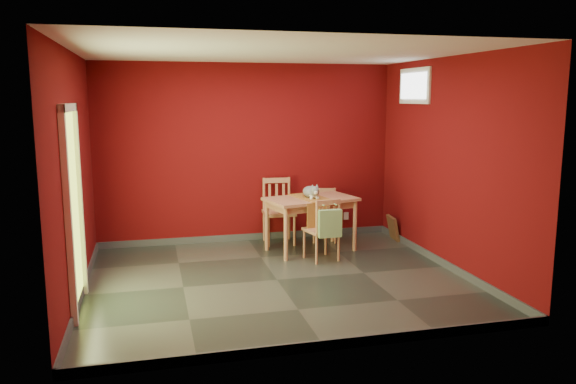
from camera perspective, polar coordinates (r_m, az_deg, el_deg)
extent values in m
plane|color=#2D342D|center=(6.91, -1.13, -8.90)|extent=(4.50, 4.50, 0.00)
plane|color=#5C090B|center=(8.55, -4.14, 3.93)|extent=(4.50, 0.00, 4.50)
plane|color=#5C090B|center=(4.70, 4.25, -0.75)|extent=(4.50, 0.00, 4.50)
plane|color=#5C090B|center=(6.49, -20.93, 1.52)|extent=(0.00, 4.00, 4.00)
plane|color=#5C090B|center=(7.43, 16.04, 2.72)|extent=(0.00, 4.00, 4.00)
plane|color=white|center=(6.57, -1.21, 14.04)|extent=(4.50, 4.50, 0.00)
cube|color=#3F4244|center=(8.76, -4.02, -4.57)|extent=(4.50, 0.02, 0.10)
cube|color=#3F4244|center=(5.10, 4.02, -15.24)|extent=(4.50, 0.02, 0.10)
cube|color=#3F4244|center=(6.78, -20.16, -9.41)|extent=(0.03, 4.00, 0.10)
cube|color=#3F4244|center=(7.68, 15.50, -6.95)|extent=(0.03, 4.00, 0.10)
cube|color=#B7D838|center=(6.15, -21.07, -1.98)|extent=(0.02, 0.85, 2.05)
cube|color=white|center=(5.69, -21.42, -2.50)|extent=(0.06, 0.08, 2.13)
cube|color=white|center=(6.59, -20.41, -0.84)|extent=(0.06, 0.08, 2.13)
cube|color=white|center=(6.04, -21.46, 7.98)|extent=(0.06, 1.01, 0.08)
cube|color=white|center=(8.25, 12.75, 10.47)|extent=(0.03, 0.90, 0.50)
cube|color=white|center=(8.24, 12.61, 10.47)|extent=(0.02, 0.76, 0.36)
cube|color=silver|center=(9.11, 5.93, -2.44)|extent=(0.08, 0.02, 0.12)
cube|color=tan|center=(8.01, 2.35, -0.73)|extent=(1.38, 1.00, 0.04)
cube|color=tan|center=(8.02, 2.34, -1.24)|extent=(1.23, 0.85, 0.10)
cylinder|color=tan|center=(7.57, -0.22, -4.34)|extent=(0.06, 0.06, 0.73)
cylinder|color=tan|center=(8.10, -2.17, -3.43)|extent=(0.06, 0.06, 0.73)
cylinder|color=tan|center=(8.13, 6.81, -3.43)|extent=(0.06, 0.06, 0.73)
cylinder|color=tan|center=(8.62, 4.56, -2.64)|extent=(0.06, 0.06, 0.73)
cube|color=#AF6F2D|center=(8.01, 2.35, -0.55)|extent=(0.53, 0.81, 0.01)
cube|color=#AF6F2D|center=(7.69, 3.12, -2.43)|extent=(0.35, 0.09, 0.37)
cube|color=tan|center=(8.47, -0.92, -2.13)|extent=(0.47, 0.47, 0.04)
cylinder|color=tan|center=(8.31, -1.99, -4.11)|extent=(0.04, 0.04, 0.45)
cylinder|color=tan|center=(8.68, -2.44, -3.51)|extent=(0.04, 0.04, 0.45)
cylinder|color=tan|center=(8.38, 0.66, -3.98)|extent=(0.04, 0.04, 0.45)
cylinder|color=tan|center=(8.75, 0.10, -3.39)|extent=(0.04, 0.04, 0.45)
cylinder|color=tan|center=(8.58, -2.46, -0.18)|extent=(0.04, 0.04, 0.49)
cylinder|color=tan|center=(8.65, 0.10, -0.09)|extent=(0.04, 0.04, 0.49)
cube|color=tan|center=(8.58, -1.18, 1.19)|extent=(0.42, 0.05, 0.08)
cube|color=tan|center=(8.60, -1.89, -0.44)|extent=(0.04, 0.02, 0.38)
cube|color=tan|center=(8.62, -1.17, -0.42)|extent=(0.04, 0.02, 0.38)
cube|color=tan|center=(8.64, -0.46, -0.39)|extent=(0.04, 0.02, 0.38)
cube|color=tan|center=(8.64, 3.73, -2.50)|extent=(0.46, 0.46, 0.04)
cylinder|color=tan|center=(8.53, 2.66, -4.04)|extent=(0.03, 0.03, 0.37)
cylinder|color=tan|center=(8.84, 2.65, -3.55)|extent=(0.03, 0.03, 0.37)
cylinder|color=tan|center=(8.53, 4.82, -4.05)|extent=(0.03, 0.03, 0.37)
cylinder|color=tan|center=(8.85, 4.73, -3.56)|extent=(0.03, 0.03, 0.37)
cylinder|color=tan|center=(8.75, 2.67, -0.87)|extent=(0.03, 0.03, 0.40)
cylinder|color=tan|center=(8.76, 4.77, -0.89)|extent=(0.03, 0.03, 0.40)
cube|color=tan|center=(8.73, 3.73, 0.19)|extent=(0.33, 0.12, 0.06)
cube|color=tan|center=(8.76, 3.14, -1.11)|extent=(0.03, 0.03, 0.31)
cube|color=tan|center=(8.76, 3.72, -1.11)|extent=(0.03, 0.03, 0.31)
cube|color=tan|center=(8.76, 4.30, -1.11)|extent=(0.03, 0.03, 0.31)
cube|color=tan|center=(7.64, 3.41, -3.89)|extent=(0.48, 0.48, 0.04)
cylinder|color=tan|center=(7.92, 3.85, -5.01)|extent=(0.03, 0.03, 0.39)
cylinder|color=tan|center=(7.64, 5.17, -5.58)|extent=(0.03, 0.03, 0.39)
cylinder|color=tan|center=(7.76, 1.65, -5.31)|extent=(0.03, 0.03, 0.39)
cylinder|color=tan|center=(7.47, 2.92, -5.91)|extent=(0.03, 0.03, 0.39)
cylinder|color=tan|center=(7.53, 5.22, -2.28)|extent=(0.03, 0.03, 0.43)
cylinder|color=tan|center=(7.36, 2.95, -2.54)|extent=(0.03, 0.03, 0.43)
cube|color=tan|center=(7.41, 4.11, -1.07)|extent=(0.36, 0.11, 0.07)
cube|color=tan|center=(7.50, 4.72, -2.62)|extent=(0.04, 0.03, 0.33)
cube|color=tan|center=(7.45, 4.09, -2.70)|extent=(0.04, 0.03, 0.33)
cube|color=tan|center=(7.41, 3.46, -2.77)|extent=(0.04, 0.03, 0.33)
cube|color=#7DA56A|center=(7.39, 4.28, -3.20)|extent=(0.31, 0.10, 0.37)
cylinder|color=#7DA56A|center=(7.37, 3.52, -1.30)|extent=(0.02, 0.15, 0.02)
cylinder|color=#7DA56A|center=(7.42, 4.80, -1.23)|extent=(0.02, 0.15, 0.02)
cube|color=brown|center=(8.89, 10.62, -3.61)|extent=(0.16, 0.38, 0.37)
cube|color=black|center=(8.89, 10.59, -3.62)|extent=(0.11, 0.27, 0.26)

